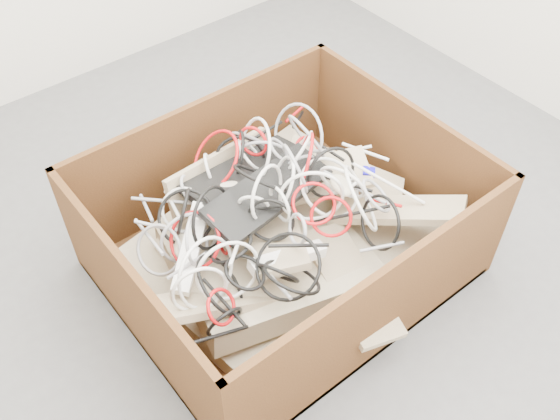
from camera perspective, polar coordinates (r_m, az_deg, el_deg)
ground at (r=2.61m, az=0.01°, el=-1.53°), size 3.00×3.00×0.00m
cardboard_box at (r=2.37m, az=-0.03°, el=-3.29°), size 1.23×1.02×0.51m
keyboard_pile at (r=2.28m, az=0.54°, el=-0.14°), size 1.14×0.94×0.34m
mice_scatter at (r=2.19m, az=-0.94°, el=0.33°), size 0.70×0.43×0.19m
power_strip_left at (r=2.09m, az=-8.00°, el=-3.37°), size 0.27×0.26×0.13m
power_strip_right at (r=2.08m, az=0.68°, el=-4.33°), size 0.28×0.10×0.09m
vga_plug at (r=2.35m, az=7.98°, el=3.40°), size 0.06×0.06×0.03m
cable_tangle at (r=2.15m, az=-1.40°, el=0.71°), size 1.03×0.84×0.42m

